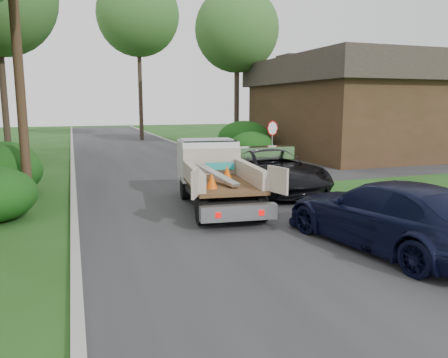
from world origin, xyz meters
TOP-DOWN VIEW (x-y plane):
  - ground at (0.00, 0.00)m, footprint 120.00×120.00m
  - road at (0.00, 10.00)m, footprint 8.00×90.00m
  - side_street at (12.00, 9.00)m, footprint 16.00×7.00m
  - curb_left at (-4.10, 10.00)m, footprint 0.20×90.00m
  - curb_right at (4.10, 10.00)m, footprint 0.20×90.00m
  - stop_sign at (5.20, 9.00)m, footprint 0.71×0.32m
  - utility_pole at (-5.48, 4.98)m, footprint 2.42×1.25m
  - house_right at (13.00, 14.00)m, footprint 9.72×12.96m
  - hedge_left_b at (-6.50, 6.50)m, footprint 2.86×2.86m
  - hedge_left_c at (-6.80, 10.00)m, footprint 2.60×2.60m
  - hedge_right_a at (5.80, 13.00)m, footprint 2.60×2.60m
  - hedge_right_b at (6.50, 16.00)m, footprint 3.38×3.38m
  - tree_right_far at (7.50, 20.00)m, footprint 6.00×6.00m
  - tree_center_far at (2.00, 30.00)m, footprint 7.20×7.20m
  - flatbed_truck at (0.31, 3.22)m, footprint 2.82×5.61m
  - black_pickup at (2.90, 4.50)m, footprint 3.12×6.00m
  - navy_suv at (2.64, -2.50)m, footprint 3.01×5.66m

SIDE VIEW (x-z plane):
  - ground at x=0.00m, z-range 0.00..0.00m
  - road at x=0.00m, z-range -0.01..0.01m
  - side_street at x=12.00m, z-range 0.00..0.02m
  - curb_left at x=-4.10m, z-range 0.00..0.12m
  - curb_right at x=4.10m, z-range 0.00..0.12m
  - navy_suv at x=2.64m, z-range 0.00..1.56m
  - black_pickup at x=2.90m, z-range 0.00..1.61m
  - hedge_left_c at x=-6.80m, z-range 0.00..1.70m
  - hedge_right_a at x=5.80m, z-range 0.00..1.70m
  - hedge_left_b at x=-6.50m, z-range 0.00..1.87m
  - hedge_right_b at x=6.50m, z-range 0.00..2.21m
  - flatbed_truck at x=0.31m, z-range 0.09..2.14m
  - stop_sign at x=5.20m, z-range 0.54..3.02m
  - house_right at x=13.00m, z-range 0.06..6.26m
  - utility_pole at x=-5.48m, z-range 0.17..10.17m
  - tree_right_far at x=7.50m, z-range 2.73..14.23m
  - tree_center_far at x=2.00m, z-range 3.68..18.28m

